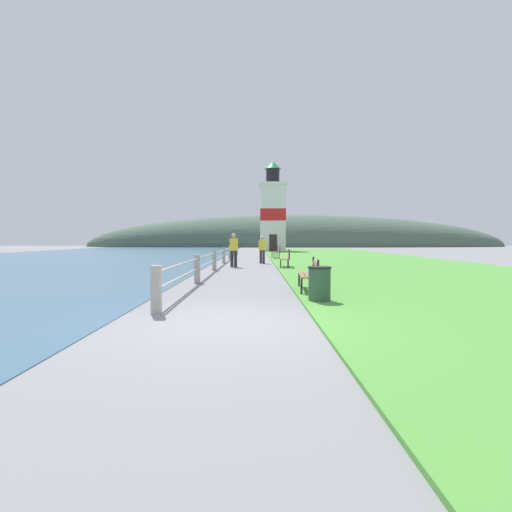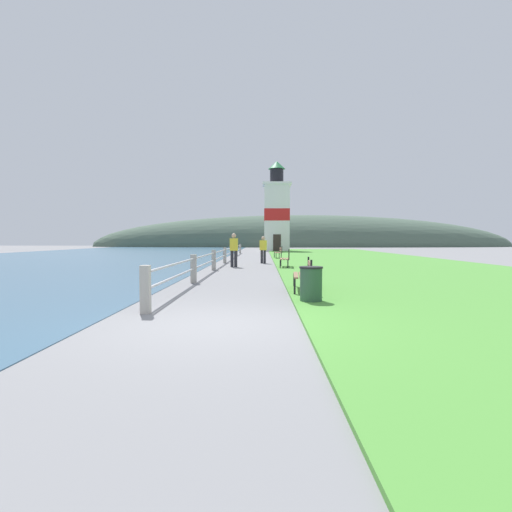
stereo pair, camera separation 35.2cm
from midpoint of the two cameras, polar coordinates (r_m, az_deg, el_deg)
The scene contains 12 objects.
ground_plane at distance 6.94m, azimuth -5.51°, elevation -9.76°, with size 160.00×160.00×0.00m, color slate.
grass_verge at distance 27.45m, azimuth 14.72°, elevation -0.63°, with size 12.00×59.37×0.06m.
water_strip at distance 30.39m, azimuth -28.75°, elevation -0.60°, with size 24.00×94.98×0.01m.
seawall_railing at distance 24.18m, azimuth -4.81°, elevation 0.30°, with size 0.18×32.82×0.95m.
park_bench_near at distance 11.09m, azimuth 7.10°, elevation -2.37°, with size 0.59×1.78×0.94m.
park_bench_midway at distance 20.07m, azimuth 4.08°, elevation -0.21°, with size 0.58×1.66×0.94m.
park_bench_far at distance 29.40m, azimuth 2.89°, elevation 0.64°, with size 0.56×1.64×0.94m.
lighthouse at distance 47.89m, azimuth 2.44°, elevation 6.20°, with size 3.36×3.36×10.69m.
person_strolling at distance 20.76m, azimuth -3.44°, elevation 1.03°, with size 0.44×0.26×1.76m.
person_by_railing at distance 23.92m, azimuth 0.72°, elevation 1.05°, with size 0.44×0.31×1.63m.
trash_bin at distance 9.20m, azimuth 8.22°, elevation -4.09°, with size 0.54×0.54×0.84m.
distant_hillside at distance 76.69m, azimuth 5.72°, elevation 1.35°, with size 80.00×16.00×12.00m.
Camera 1 is at (0.51, -6.75, 1.47)m, focal length 28.00 mm.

